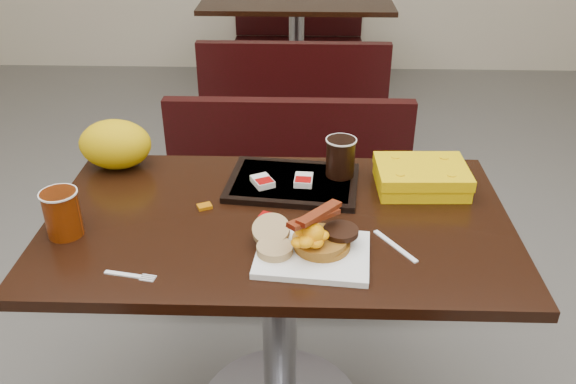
{
  "coord_description": "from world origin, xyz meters",
  "views": [
    {
      "loc": [
        0.07,
        -1.32,
        1.58
      ],
      "look_at": [
        0.02,
        0.01,
        0.82
      ],
      "focal_mm": 37.46,
      "sensor_mm": 36.0,
      "label": 1
    }
  ],
  "objects_px": {
    "knife": "(395,246)",
    "hashbrown_sleeve_right": "(304,180)",
    "hashbrown_sleeve_left": "(263,181)",
    "bench_far_s": "(294,96)",
    "coffee_cup_far": "(340,157)",
    "tray": "(293,183)",
    "bench_far_n": "(298,31)",
    "bench_near_n": "(287,206)",
    "table_far": "(296,56)",
    "fork": "(123,274)",
    "table_near": "(279,326)",
    "platter": "(313,254)",
    "coffee_cup_near": "(62,214)",
    "paper_bag": "(115,144)",
    "clamshell": "(421,177)",
    "pancake_stack": "(322,242)"
  },
  "relations": [
    {
      "from": "hashbrown_sleeve_left",
      "to": "table_near",
      "type": "bearing_deg",
      "value": -97.72
    },
    {
      "from": "table_near",
      "to": "coffee_cup_far",
      "type": "distance_m",
      "value": 0.52
    },
    {
      "from": "fork",
      "to": "table_near",
      "type": "bearing_deg",
      "value": 47.43
    },
    {
      "from": "table_near",
      "to": "knife",
      "type": "relative_size",
      "value": 7.87
    },
    {
      "from": "bench_far_n",
      "to": "paper_bag",
      "type": "relative_size",
      "value": 4.73
    },
    {
      "from": "bench_far_s",
      "to": "hashbrown_sleeve_left",
      "type": "distance_m",
      "value": 1.81
    },
    {
      "from": "coffee_cup_near",
      "to": "hashbrown_sleeve_left",
      "type": "xyz_separation_m",
      "value": [
        0.47,
        0.24,
        -0.03
      ]
    },
    {
      "from": "coffee_cup_far",
      "to": "coffee_cup_near",
      "type": "bearing_deg",
      "value": -156.34
    },
    {
      "from": "table_near",
      "to": "table_far",
      "type": "xyz_separation_m",
      "value": [
        0.0,
        2.6,
        0.0
      ]
    },
    {
      "from": "bench_near_n",
      "to": "platter",
      "type": "height_order",
      "value": "platter"
    },
    {
      "from": "coffee_cup_near",
      "to": "knife",
      "type": "bearing_deg",
      "value": -2.02
    },
    {
      "from": "bench_near_n",
      "to": "bench_far_n",
      "type": "height_order",
      "value": "same"
    },
    {
      "from": "table_far",
      "to": "bench_near_n",
      "type": "bearing_deg",
      "value": -90.0
    },
    {
      "from": "knife",
      "to": "coffee_cup_near",
      "type": "bearing_deg",
      "value": -125.04
    },
    {
      "from": "table_far",
      "to": "bench_far_n",
      "type": "height_order",
      "value": "table_far"
    },
    {
      "from": "pancake_stack",
      "to": "coffee_cup_far",
      "type": "distance_m",
      "value": 0.36
    },
    {
      "from": "platter",
      "to": "hashbrown_sleeve_left",
      "type": "height_order",
      "value": "hashbrown_sleeve_left"
    },
    {
      "from": "coffee_cup_far",
      "to": "paper_bag",
      "type": "height_order",
      "value": "paper_bag"
    },
    {
      "from": "table_far",
      "to": "coffee_cup_far",
      "type": "relative_size",
      "value": 10.72
    },
    {
      "from": "coffee_cup_near",
      "to": "coffee_cup_far",
      "type": "xyz_separation_m",
      "value": [
        0.69,
        0.3,
        0.01
      ]
    },
    {
      "from": "coffee_cup_near",
      "to": "knife",
      "type": "xyz_separation_m",
      "value": [
        0.81,
        -0.03,
        -0.06
      ]
    },
    {
      "from": "platter",
      "to": "paper_bag",
      "type": "bearing_deg",
      "value": 148.09
    },
    {
      "from": "paper_bag",
      "to": "coffee_cup_far",
      "type": "bearing_deg",
      "value": -5.62
    },
    {
      "from": "table_far",
      "to": "bench_far_s",
      "type": "bearing_deg",
      "value": -90.0
    },
    {
      "from": "tray",
      "to": "clamshell",
      "type": "relative_size",
      "value": 1.45
    },
    {
      "from": "bench_near_n",
      "to": "table_far",
      "type": "height_order",
      "value": "table_far"
    },
    {
      "from": "platter",
      "to": "bench_near_n",
      "type": "bearing_deg",
      "value": 101.21
    },
    {
      "from": "platter",
      "to": "knife",
      "type": "height_order",
      "value": "platter"
    },
    {
      "from": "table_far",
      "to": "coffee_cup_near",
      "type": "xyz_separation_m",
      "value": [
        -0.52,
        -2.7,
        0.44
      ]
    },
    {
      "from": "pancake_stack",
      "to": "knife",
      "type": "height_order",
      "value": "pancake_stack"
    },
    {
      "from": "table_near",
      "to": "knife",
      "type": "xyz_separation_m",
      "value": [
        0.29,
        -0.12,
        0.38
      ]
    },
    {
      "from": "bench_far_s",
      "to": "paper_bag",
      "type": "xyz_separation_m",
      "value": [
        -0.49,
        -1.63,
        0.46
      ]
    },
    {
      "from": "bench_far_n",
      "to": "coffee_cup_far",
      "type": "relative_size",
      "value": 8.93
    },
    {
      "from": "hashbrown_sleeve_right",
      "to": "clamshell",
      "type": "distance_m",
      "value": 0.33
    },
    {
      "from": "clamshell",
      "to": "bench_far_s",
      "type": "bearing_deg",
      "value": 100.98
    },
    {
      "from": "table_near",
      "to": "bench_near_n",
      "type": "bearing_deg",
      "value": 90.0
    },
    {
      "from": "platter",
      "to": "clamshell",
      "type": "xyz_separation_m",
      "value": [
        0.3,
        0.34,
        0.03
      ]
    },
    {
      "from": "table_near",
      "to": "bench_near_n",
      "type": "distance_m",
      "value": 0.7
    },
    {
      "from": "hashbrown_sleeve_right",
      "to": "hashbrown_sleeve_left",
      "type": "bearing_deg",
      "value": -170.05
    },
    {
      "from": "bench_far_n",
      "to": "hashbrown_sleeve_left",
      "type": "distance_m",
      "value": 3.18
    },
    {
      "from": "knife",
      "to": "hashbrown_sleeve_right",
      "type": "xyz_separation_m",
      "value": [
        -0.22,
        0.28,
        0.02
      ]
    },
    {
      "from": "bench_far_s",
      "to": "coffee_cup_far",
      "type": "relative_size",
      "value": 8.93
    },
    {
      "from": "bench_far_s",
      "to": "coffee_cup_far",
      "type": "distance_m",
      "value": 1.76
    },
    {
      "from": "platter",
      "to": "coffee_cup_near",
      "type": "height_order",
      "value": "coffee_cup_near"
    },
    {
      "from": "tray",
      "to": "bench_far_n",
      "type": "bearing_deg",
      "value": 97.01
    },
    {
      "from": "knife",
      "to": "coffee_cup_far",
      "type": "distance_m",
      "value": 0.36
    },
    {
      "from": "knife",
      "to": "clamshell",
      "type": "distance_m",
      "value": 0.31
    },
    {
      "from": "bench_near_n",
      "to": "platter",
      "type": "distance_m",
      "value": 0.96
    },
    {
      "from": "hashbrown_sleeve_right",
      "to": "coffee_cup_far",
      "type": "distance_m",
      "value": 0.13
    },
    {
      "from": "bench_far_n",
      "to": "knife",
      "type": "xyz_separation_m",
      "value": [
        0.29,
        -3.42,
        0.39
      ]
    }
  ]
}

